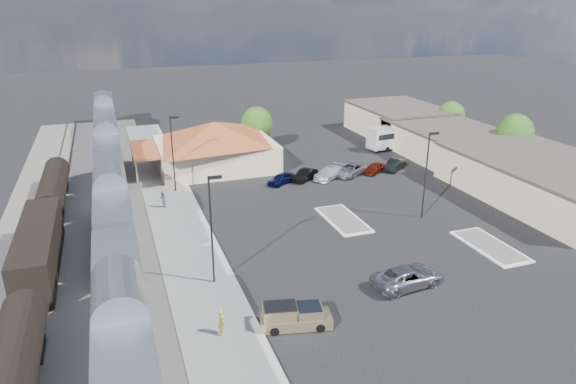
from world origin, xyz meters
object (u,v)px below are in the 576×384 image
object	(u,v)px
coach_bus	(400,134)
suv	(407,277)
station_depot	(215,145)
pickup_truck	(296,317)

from	to	relation	value
coach_bus	suv	bearing A→B (deg)	140.31
station_depot	pickup_truck	world-z (taller)	station_depot
pickup_truck	coach_bus	size ratio (longest dim) A/B	0.46
suv	coach_bus	size ratio (longest dim) A/B	0.51
station_depot	coach_bus	size ratio (longest dim) A/B	1.63
station_depot	coach_bus	distance (m)	28.59
station_depot	pickup_truck	size ratio (longest dim) A/B	3.57
suv	coach_bus	world-z (taller)	coach_bus
station_depot	suv	world-z (taller)	station_depot
suv	station_depot	bearing A→B (deg)	6.36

